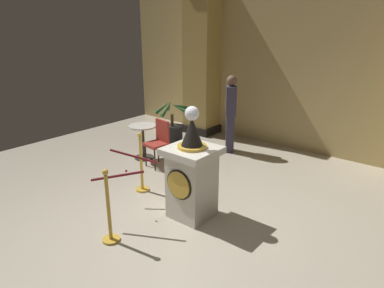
{
  "coord_description": "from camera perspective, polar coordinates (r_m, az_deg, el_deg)",
  "views": [
    {
      "loc": [
        3.02,
        -3.21,
        2.79
      ],
      "look_at": [
        0.01,
        0.44,
        1.16
      ],
      "focal_mm": 32.58,
      "sensor_mm": 36.0,
      "label": 1
    }
  ],
  "objects": [
    {
      "name": "cafe_table",
      "position": [
        7.6,
        -8.01,
        1.09
      ],
      "size": [
        0.6,
        0.6,
        0.75
      ],
      "color": "#332D28",
      "rests_on": "ground_plane"
    },
    {
      "name": "ground_plane",
      "position": [
        5.22,
        -3.25,
        -13.38
      ],
      "size": [
        10.44,
        10.44,
        0.0
      ],
      "primitive_type": "plane",
      "color": "#B2A893"
    },
    {
      "name": "potted_palm_left",
      "position": [
        8.63,
        -3.26,
        2.36
      ],
      "size": [
        0.82,
        0.84,
        1.08
      ],
      "color": "black",
      "rests_on": "ground_plane"
    },
    {
      "name": "stanchion_far",
      "position": [
        4.86,
        -13.4,
        -11.48
      ],
      "size": [
        0.24,
        0.24,
        1.06
      ],
      "color": "gold",
      "rests_on": "ground_plane"
    },
    {
      "name": "bystander_guest",
      "position": [
        7.9,
        6.35,
        5.27
      ],
      "size": [
        0.39,
        0.42,
        1.75
      ],
      "color": "#383347",
      "rests_on": "ground_plane"
    },
    {
      "name": "cafe_chair_red",
      "position": [
        7.14,
        -5.42,
        0.79
      ],
      "size": [
        0.46,
        0.46,
        0.96
      ],
      "color": "black",
      "rests_on": "ground_plane"
    },
    {
      "name": "pedestal_clock",
      "position": [
        5.18,
        -0.04,
        -5.1
      ],
      "size": [
        0.72,
        0.72,
        1.72
      ],
      "color": "beige",
      "rests_on": "ground_plane"
    },
    {
      "name": "column_left",
      "position": [
        9.29,
        1.92,
        13.79
      ],
      "size": [
        0.95,
        0.95,
        3.93
      ],
      "color": "black",
      "rests_on": "ground_plane"
    },
    {
      "name": "velvet_rope",
      "position": [
        5.32,
        -10.77,
        -3.49
      ],
      "size": [
        1.09,
        1.1,
        0.22
      ],
      "color": "#591419"
    },
    {
      "name": "stanchion_near",
      "position": [
        6.16,
        -8.25,
        -4.31
      ],
      "size": [
        0.24,
        0.24,
        1.07
      ],
      "color": "gold",
      "rests_on": "ground_plane"
    },
    {
      "name": "back_wall",
      "position": [
        8.26,
        18.34,
        12.89
      ],
      "size": [
        10.44,
        0.16,
        4.09
      ],
      "primitive_type": "cube",
      "color": "tan",
      "rests_on": "ground_plane"
    }
  ]
}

